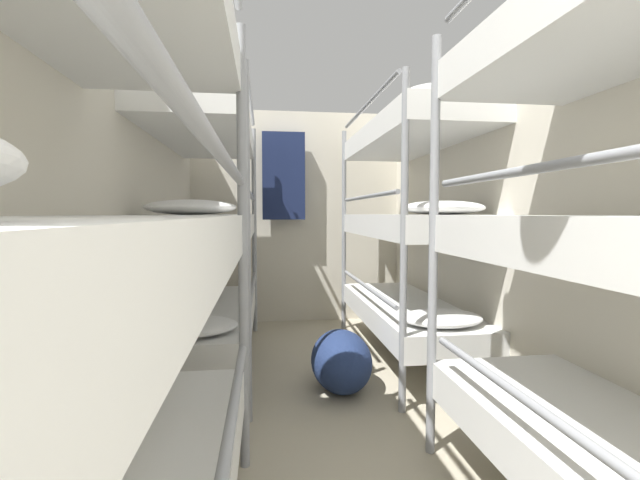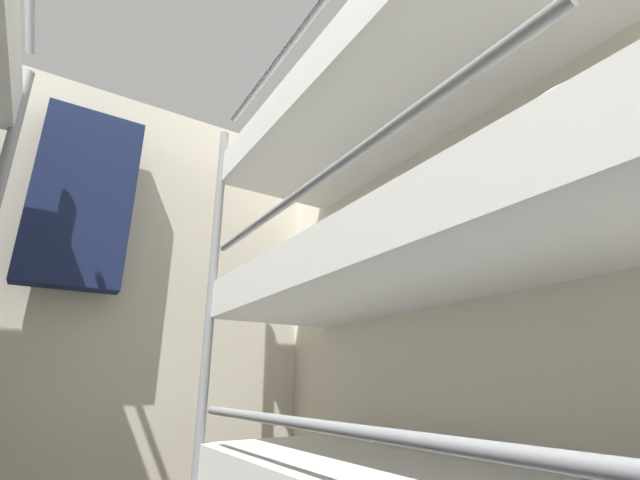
{
  "view_description": "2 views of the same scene",
  "coord_description": "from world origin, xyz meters",
  "views": [
    {
      "loc": [
        -0.35,
        0.5,
        1.17
      ],
      "look_at": [
        -0.03,
        2.95,
        1.02
      ],
      "focal_mm": 24.0,
      "sensor_mm": 36.0,
      "label": 1
    },
    {
      "loc": [
        -0.2,
        2.77,
        0.7
      ],
      "look_at": [
        0.67,
        4.13,
        1.24
      ],
      "focal_mm": 24.0,
      "sensor_mm": 36.0,
      "label": 2
    }
  ],
  "objects": [
    {
      "name": "duffel_bag",
      "position": [
        0.15,
        3.23,
        0.2
      ],
      "size": [
        0.4,
        0.58,
        0.4
      ],
      "color": "navy",
      "rests_on": "ground_plane"
    },
    {
      "name": "bunk_stack_left_far",
      "position": [
        -0.77,
        3.76,
        1.09
      ],
      "size": [
        0.69,
        1.92,
        2.03
      ],
      "color": "gray",
      "rests_on": "ground_plane"
    },
    {
      "name": "bunk_stack_left_near",
      "position": [
        -0.77,
        1.45,
        1.09
      ],
      "size": [
        0.69,
        1.92,
        2.03
      ],
      "color": "gray",
      "rests_on": "ground_plane"
    },
    {
      "name": "bunk_stack_right_far",
      "position": [
        0.77,
        3.76,
        1.09
      ],
      "size": [
        0.69,
        1.92,
        2.03
      ],
      "color": "gray",
      "rests_on": "ground_plane"
    },
    {
      "name": "wall_left",
      "position": [
        -1.14,
        2.56,
        1.13
      ],
      "size": [
        0.06,
        5.23,
        2.26
      ],
      "color": "beige",
      "rests_on": "ground_plane"
    },
    {
      "name": "hanging_coat",
      "position": [
        -0.15,
        4.99,
        1.56
      ],
      "size": [
        0.44,
        0.12,
        0.9
      ],
      "color": "#192347"
    },
    {
      "name": "wall_right",
      "position": [
        1.14,
        2.56,
        1.13
      ],
      "size": [
        0.06,
        5.23,
        2.26
      ],
      "color": "beige",
      "rests_on": "ground_plane"
    },
    {
      "name": "wall_back",
      "position": [
        0.0,
        5.14,
        1.13
      ],
      "size": [
        2.34,
        0.06,
        2.26
      ],
      "color": "beige",
      "rests_on": "ground_plane"
    }
  ]
}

